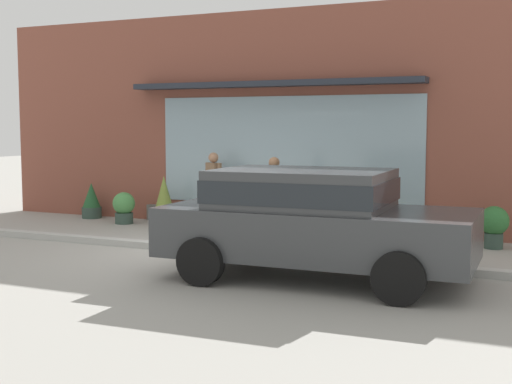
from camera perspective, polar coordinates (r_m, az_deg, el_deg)
name	(u,v)px	position (r m, az deg, el deg)	size (l,w,h in m)	color
ground_plane	(207,251)	(12.23, -4.06, -4.85)	(60.00, 60.00, 0.00)	#9E9B93
curb_strip	(202,249)	(12.04, -4.52, -4.73)	(14.00, 0.24, 0.12)	#B2B2AD
storefront	(277,121)	(14.91, 1.74, 5.84)	(14.00, 0.81, 4.63)	brown
fire_hydrant	(284,224)	(12.67, 2.29, -2.67)	(0.41, 0.37, 0.81)	#4C8C47
pedestrian_with_handbag	(273,192)	(13.34, 1.40, 0.01)	(0.49, 0.52, 1.59)	#8E333D
pedestrian_passerby	(214,184)	(14.82, -3.52, 0.69)	(0.45, 0.33, 1.62)	#475675
parked_car_dark_gray	(311,217)	(9.86, 4.56, -2.05)	(4.44, 2.20, 1.58)	#383A3D
potted_plant_trailing_edge	(494,224)	(13.05, 19.04, -2.53)	(0.52, 0.52, 0.77)	#33473D
potted_plant_window_center	(321,225)	(13.74, 5.38, -2.72)	(0.27, 0.27, 0.49)	#9E6042
potted_plant_window_right	(124,207)	(15.74, -10.84, -1.21)	(0.50, 0.50, 0.71)	#33473D
potted_plant_near_hydrant	(256,211)	(14.27, 0.00, -1.60)	(0.57, 0.57, 0.82)	#4C4C51
potted_plant_low_front	(92,201)	(16.84, -13.41, -0.75)	(0.46, 0.46, 0.84)	#33473D
potted_plant_by_entrance	(164,201)	(15.41, -7.59, -0.78)	(0.46, 0.46, 1.09)	#9E6042
potted_plant_corner_tall	(376,220)	(13.38, 9.85, -2.29)	(0.61, 0.61, 0.75)	#B7B2A3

